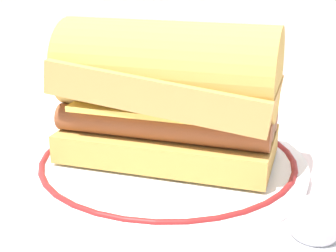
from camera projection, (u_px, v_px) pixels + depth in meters
The scene contains 3 objects.
ground_plane at pixel (149, 178), 0.46m from camera, with size 1.50×1.50×0.00m, color silver.
plate at pixel (168, 162), 0.47m from camera, with size 0.26×0.26×0.01m.
sausage_sandwich at pixel (168, 92), 0.45m from camera, with size 0.22×0.17×0.13m.
Camera 1 is at (-0.03, -0.42, 0.20)m, focal length 52.66 mm.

